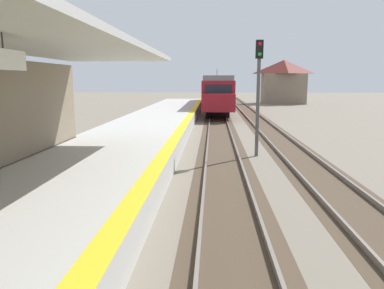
{
  "coord_description": "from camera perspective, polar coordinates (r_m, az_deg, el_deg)",
  "views": [
    {
      "loc": [
        1.44,
        4.37,
        3.46
      ],
      "look_at": [
        1.0,
        12.17,
        2.1
      ],
      "focal_mm": 34.65,
      "sensor_mm": 36.0,
      "label": 1
    }
  ],
  "objects": [
    {
      "name": "approaching_train",
      "position": [
        40.62,
        3.91,
        8.05
      ],
      "size": [
        2.93,
        19.6,
        4.76
      ],
      "color": "maroon",
      "rests_on": "ground"
    },
    {
      "name": "rail_signal_post",
      "position": [
        17.03,
        10.18,
        8.83
      ],
      "size": [
        0.32,
        0.34,
        5.2
      ],
      "color": "#4C4C4C",
      "rests_on": "ground"
    },
    {
      "name": "track_pair_nearest_platform",
      "position": [
        16.01,
        4.8,
        -2.46
      ],
      "size": [
        2.34,
        120.0,
        0.16
      ],
      "color": "#4C3D2D",
      "rests_on": "ground"
    },
    {
      "name": "track_pair_middle",
      "position": [
        16.46,
        16.73,
        -2.51
      ],
      "size": [
        2.34,
        120.0,
        0.16
      ],
      "color": "#4C3D2D",
      "rests_on": "ground"
    },
    {
      "name": "distant_trackside_house",
      "position": [
        57.45,
        13.88,
        9.48
      ],
      "size": [
        6.6,
        5.28,
        6.4
      ],
      "color": "#7F705B",
      "rests_on": "ground"
    },
    {
      "name": "station_platform",
      "position": [
        12.64,
        -15.07,
        -4.24
      ],
      "size": [
        5.0,
        80.0,
        0.91
      ],
      "color": "#B7B5AD",
      "rests_on": "ground"
    }
  ]
}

